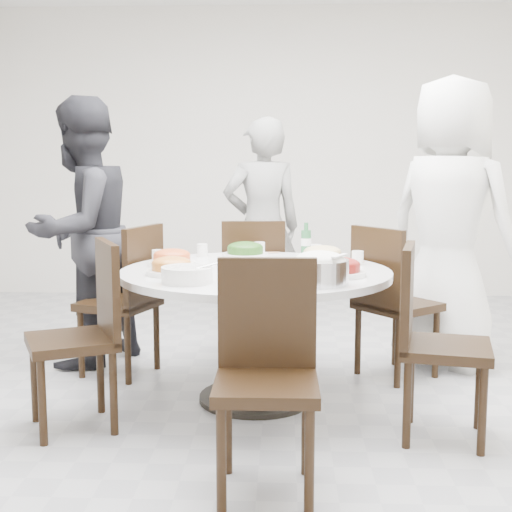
{
  "coord_description": "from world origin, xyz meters",
  "views": [
    {
      "loc": [
        -0.06,
        -4.03,
        1.37
      ],
      "look_at": [
        -0.22,
        -0.09,
        0.82
      ],
      "focal_mm": 50.0,
      "sensor_mm": 36.0,
      "label": 1
    }
  ],
  "objects_px": {
    "chair_ne": "(398,302)",
    "diner_left": "(82,232)",
    "chair_nw": "(118,300)",
    "chair_s": "(266,381)",
    "rice_bowl": "(320,272)",
    "beverage_bottle": "(306,240)",
    "dining_table": "(256,336)",
    "chair_se": "(446,344)",
    "diner_middle": "(262,227)",
    "soup_bowl": "(187,275)",
    "chair_n": "(252,287)",
    "chair_sw": "(71,337)",
    "diner_right": "(450,224)"
  },
  "relations": [
    {
      "from": "chair_ne",
      "to": "diner_left",
      "type": "xyz_separation_m",
      "value": [
        -2.04,
        0.2,
        0.4
      ]
    },
    {
      "from": "chair_nw",
      "to": "chair_s",
      "type": "bearing_deg",
      "value": 51.81
    },
    {
      "from": "rice_bowl",
      "to": "beverage_bottle",
      "type": "bearing_deg",
      "value": 92.31
    },
    {
      "from": "dining_table",
      "to": "chair_se",
      "type": "bearing_deg",
      "value": -28.34
    },
    {
      "from": "diner_middle",
      "to": "rice_bowl",
      "type": "height_order",
      "value": "diner_middle"
    },
    {
      "from": "chair_nw",
      "to": "soup_bowl",
      "type": "distance_m",
      "value": 1.09
    },
    {
      "from": "chair_n",
      "to": "chair_sw",
      "type": "relative_size",
      "value": 1.0
    },
    {
      "from": "chair_nw",
      "to": "diner_middle",
      "type": "bearing_deg",
      "value": 161.29
    },
    {
      "from": "rice_bowl",
      "to": "soup_bowl",
      "type": "relative_size",
      "value": 1.11
    },
    {
      "from": "soup_bowl",
      "to": "chair_se",
      "type": "bearing_deg",
      "value": -4.31
    },
    {
      "from": "diner_middle",
      "to": "diner_left",
      "type": "xyz_separation_m",
      "value": [
        -1.16,
        -0.86,
        0.05
      ]
    },
    {
      "from": "chair_ne",
      "to": "soup_bowl",
      "type": "bearing_deg",
      "value": 89.13
    },
    {
      "from": "rice_bowl",
      "to": "beverage_bottle",
      "type": "distance_m",
      "value": 0.96
    },
    {
      "from": "chair_nw",
      "to": "chair_s",
      "type": "xyz_separation_m",
      "value": [
        0.97,
        -1.58,
        0.0
      ]
    },
    {
      "from": "chair_sw",
      "to": "chair_se",
      "type": "height_order",
      "value": "same"
    },
    {
      "from": "chair_ne",
      "to": "soup_bowl",
      "type": "relative_size",
      "value": 3.69
    },
    {
      "from": "chair_s",
      "to": "beverage_bottle",
      "type": "bearing_deg",
      "value": 82.42
    },
    {
      "from": "chair_ne",
      "to": "beverage_bottle",
      "type": "xyz_separation_m",
      "value": [
        -0.57,
        0.04,
        0.38
      ]
    },
    {
      "from": "chair_nw",
      "to": "diner_middle",
      "type": "relative_size",
      "value": 0.57
    },
    {
      "from": "beverage_bottle",
      "to": "chair_nw",
      "type": "bearing_deg",
      "value": -177.21
    },
    {
      "from": "rice_bowl",
      "to": "chair_ne",
      "type": "bearing_deg",
      "value": 60.04
    },
    {
      "from": "chair_nw",
      "to": "diner_right",
      "type": "distance_m",
      "value": 2.19
    },
    {
      "from": "diner_right",
      "to": "diner_middle",
      "type": "xyz_separation_m",
      "value": [
        -1.25,
        0.8,
        -0.11
      ]
    },
    {
      "from": "diner_middle",
      "to": "rice_bowl",
      "type": "xyz_separation_m",
      "value": [
        0.34,
        -1.98,
        -0.02
      ]
    },
    {
      "from": "chair_ne",
      "to": "chair_s",
      "type": "bearing_deg",
      "value": 115.99
    },
    {
      "from": "diner_right",
      "to": "rice_bowl",
      "type": "height_order",
      "value": "diner_right"
    },
    {
      "from": "dining_table",
      "to": "chair_s",
      "type": "xyz_separation_m",
      "value": [
        0.09,
        -1.11,
        0.1
      ]
    },
    {
      "from": "chair_se",
      "to": "diner_middle",
      "type": "relative_size",
      "value": 0.57
    },
    {
      "from": "chair_s",
      "to": "chair_se",
      "type": "xyz_separation_m",
      "value": [
        0.86,
        0.6,
        0.0
      ]
    },
    {
      "from": "dining_table",
      "to": "soup_bowl",
      "type": "bearing_deg",
      "value": -128.1
    },
    {
      "from": "diner_right",
      "to": "chair_sw",
      "type": "bearing_deg",
      "value": 71.6
    },
    {
      "from": "diner_right",
      "to": "dining_table",
      "type": "bearing_deg",
      "value": 73.61
    },
    {
      "from": "dining_table",
      "to": "chair_s",
      "type": "distance_m",
      "value": 1.12
    },
    {
      "from": "chair_s",
      "to": "soup_bowl",
      "type": "distance_m",
      "value": 0.87
    },
    {
      "from": "chair_ne",
      "to": "diner_middle",
      "type": "relative_size",
      "value": 0.57
    },
    {
      "from": "dining_table",
      "to": "beverage_bottle",
      "type": "relative_size",
      "value": 6.99
    },
    {
      "from": "chair_s",
      "to": "chair_se",
      "type": "bearing_deg",
      "value": 34.7
    },
    {
      "from": "diner_right",
      "to": "chair_ne",
      "type": "bearing_deg",
      "value": 77.59
    },
    {
      "from": "chair_n",
      "to": "chair_sw",
      "type": "height_order",
      "value": "same"
    },
    {
      "from": "rice_bowl",
      "to": "diner_middle",
      "type": "bearing_deg",
      "value": 99.86
    },
    {
      "from": "chair_n",
      "to": "chair_nw",
      "type": "height_order",
      "value": "same"
    },
    {
      "from": "diner_right",
      "to": "chair_n",
      "type": "bearing_deg",
      "value": 32.92
    },
    {
      "from": "rice_bowl",
      "to": "diner_left",
      "type": "bearing_deg",
      "value": 143.11
    },
    {
      "from": "chair_sw",
      "to": "beverage_bottle",
      "type": "relative_size",
      "value": 4.43
    },
    {
      "from": "chair_n",
      "to": "diner_right",
      "type": "height_order",
      "value": "diner_right"
    },
    {
      "from": "rice_bowl",
      "to": "beverage_bottle",
      "type": "relative_size",
      "value": 1.33
    },
    {
      "from": "diner_middle",
      "to": "diner_left",
      "type": "bearing_deg",
      "value": 22.08
    },
    {
      "from": "chair_n",
      "to": "diner_left",
      "type": "bearing_deg",
      "value": 8.72
    },
    {
      "from": "chair_n",
      "to": "chair_sw",
      "type": "bearing_deg",
      "value": 54.16
    },
    {
      "from": "chair_nw",
      "to": "beverage_bottle",
      "type": "relative_size",
      "value": 4.43
    }
  ]
}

